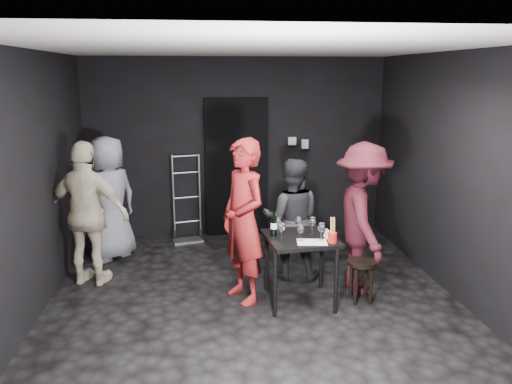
{
  "coord_description": "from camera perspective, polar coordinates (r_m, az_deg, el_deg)",
  "views": [
    {
      "loc": [
        -0.55,
        -5.02,
        2.45
      ],
      "look_at": [
        0.05,
        0.25,
        1.19
      ],
      "focal_mm": 35.0,
      "sensor_mm": 36.0,
      "label": 1
    }
  ],
  "objects": [
    {
      "name": "hand_truck",
      "position": [
        7.59,
        -7.82,
        -3.76
      ],
      "size": [
        0.43,
        0.36,
        1.3
      ],
      "rotation": [
        0.0,
        0.0,
        0.22
      ],
      "color": "#B2B2B7",
      "rests_on": "floor"
    },
    {
      "name": "man_maroon",
      "position": [
        5.71,
        12.16,
        -1.76
      ],
      "size": [
        0.67,
        1.32,
        1.98
      ],
      "primitive_type": "imported",
      "rotation": [
        0.0,
        0.0,
        1.51
      ],
      "color": "#390F18",
      "rests_on": "floor"
    },
    {
      "name": "woman_black",
      "position": [
        6.06,
        4.08,
        -3.18
      ],
      "size": [
        0.78,
        0.53,
        1.46
      ],
      "primitive_type": "imported",
      "rotation": [
        0.0,
        0.0,
        2.92
      ],
      "color": "#242429",
      "rests_on": "floor"
    },
    {
      "name": "reserved_card",
      "position": [
        5.36,
        8.09,
        -4.77
      ],
      "size": [
        0.08,
        0.12,
        0.09
      ],
      "primitive_type": null,
      "rotation": [
        0.0,
        0.0,
        0.07
      ],
      "color": "white",
      "rests_on": "tasting_table"
    },
    {
      "name": "doorway",
      "position": [
        7.61,
        -2.22,
        2.76
      ],
      "size": [
        0.95,
        0.1,
        2.1
      ],
      "primitive_type": "cube",
      "color": "black",
      "rests_on": "ground"
    },
    {
      "name": "wine_glass_b",
      "position": [
        5.44,
        2.53,
        -3.77
      ],
      "size": [
        0.08,
        0.08,
        0.2
      ],
      "primitive_type": null,
      "rotation": [
        0.0,
        0.0,
        0.09
      ],
      "color": "white",
      "rests_on": "tasting_table"
    },
    {
      "name": "wine_glass_f",
      "position": [
        5.44,
        6.45,
        -3.77
      ],
      "size": [
        0.08,
        0.08,
        0.21
      ],
      "primitive_type": null,
      "rotation": [
        0.0,
        0.0,
        0.05
      ],
      "color": "white",
      "rests_on": "tasting_table"
    },
    {
      "name": "wine_glass_a",
      "position": [
        5.23,
        2.89,
        -4.41
      ],
      "size": [
        0.1,
        0.1,
        0.21
      ],
      "primitive_type": null,
      "rotation": [
        0.0,
        0.0,
        0.29
      ],
      "color": "white",
      "rests_on": "tasting_table"
    },
    {
      "name": "wall_left",
      "position": [
        5.41,
        -24.62,
        0.4
      ],
      "size": [
        0.04,
        5.0,
        2.7
      ],
      "primitive_type": "cube",
      "color": "black",
      "rests_on": "ground"
    },
    {
      "name": "wall_right",
      "position": [
        5.85,
        22.26,
        1.52
      ],
      "size": [
        0.04,
        5.0,
        2.7
      ],
      "primitive_type": "cube",
      "color": "black",
      "rests_on": "ground"
    },
    {
      "name": "wine_glass_d",
      "position": [
        5.23,
        5.14,
        -4.57
      ],
      "size": [
        0.09,
        0.09,
        0.19
      ],
      "primitive_type": null,
      "rotation": [
        0.0,
        0.0,
        -0.31
      ],
      "color": "white",
      "rests_on": "tasting_table"
    },
    {
      "name": "bystander_grey",
      "position": [
        6.9,
        -16.47,
        0.03
      ],
      "size": [
        1.0,
        0.98,
        1.85
      ],
      "primitive_type": "imported",
      "rotation": [
        0.0,
        0.0,
        3.9
      ],
      "color": "gray",
      "rests_on": "floor"
    },
    {
      "name": "ceiling",
      "position": [
        5.05,
        -0.23,
        16.19
      ],
      "size": [
        4.5,
        5.0,
        0.02
      ],
      "primitive_type": "cube",
      "color": "silver",
      "rests_on": "ground"
    },
    {
      "name": "tasting_mat",
      "position": [
        5.22,
        6.42,
        -5.71
      ],
      "size": [
        0.33,
        0.24,
        0.0
      ],
      "primitive_type": "cube",
      "rotation": [
        0.0,
        0.0,
        -0.14
      ],
      "color": "white",
      "rests_on": "tasting_table"
    },
    {
      "name": "floor",
      "position": [
        5.61,
        -0.21,
        -12.52
      ],
      "size": [
        4.5,
        5.0,
        0.02
      ],
      "primitive_type": "cube",
      "color": "black",
      "rests_on": "ground"
    },
    {
      "name": "wallbox_lower",
      "position": [
        7.71,
        5.59,
        5.48
      ],
      "size": [
        0.1,
        0.06,
        0.14
      ],
      "primitive_type": "cube",
      "color": "#B7B7B2",
      "rests_on": "wall_back"
    },
    {
      "name": "bystander_cream",
      "position": [
        6.1,
        -18.73,
        -1.3
      ],
      "size": [
        1.26,
        0.87,
        1.96
      ],
      "primitive_type": "imported",
      "rotation": [
        0.0,
        0.0,
        2.83
      ],
      "color": "beige",
      "rests_on": "floor"
    },
    {
      "name": "wine_bottle",
      "position": [
        5.36,
        2.05,
        -3.88
      ],
      "size": [
        0.07,
        0.07,
        0.29
      ],
      "rotation": [
        0.0,
        0.0,
        0.17
      ],
      "color": "black",
      "rests_on": "tasting_table"
    },
    {
      "name": "wine_glass_e",
      "position": [
        5.26,
        7.48,
        -4.43
      ],
      "size": [
        0.1,
        0.1,
        0.21
      ],
      "primitive_type": null,
      "rotation": [
        0.0,
        0.0,
        -0.33
      ],
      "color": "white",
      "rests_on": "tasting_table"
    },
    {
      "name": "tasting_table",
      "position": [
        5.42,
        5.08,
        -6.09
      ],
      "size": [
        0.72,
        0.72,
        0.75
      ],
      "rotation": [
        0.0,
        0.0,
        0.12
      ],
      "color": "black",
      "rests_on": "floor"
    },
    {
      "name": "wallbox_upper",
      "position": [
        7.66,
        4.13,
        5.84
      ],
      "size": [
        0.12,
        0.06,
        0.12
      ],
      "primitive_type": "cube",
      "color": "#B7B7B2",
      "rests_on": "wall_back"
    },
    {
      "name": "stool",
      "position": [
        5.62,
        11.96,
        -8.71
      ],
      "size": [
        0.32,
        0.32,
        0.47
      ],
      "rotation": [
        0.0,
        0.0,
        0.28
      ],
      "color": "black",
      "rests_on": "floor"
    },
    {
      "name": "breadstick_cup",
      "position": [
        5.2,
        8.75,
        -4.36
      ],
      "size": [
        0.09,
        0.09,
        0.29
      ],
      "rotation": [
        0.0,
        0.0,
        -0.27
      ],
      "color": "red",
      "rests_on": "tasting_table"
    },
    {
      "name": "server_red",
      "position": [
        5.34,
        -1.44,
        -1.52
      ],
      "size": [
        0.81,
        0.94,
        2.16
      ],
      "primitive_type": "imported",
      "rotation": [
        0.0,
        0.0,
        -1.11
      ],
      "color": "#A41F21",
      "rests_on": "floor"
    },
    {
      "name": "wall_back",
      "position": [
        7.62,
        -2.27,
        5.06
      ],
      "size": [
        4.5,
        0.04,
        2.7
      ],
      "primitive_type": "cube",
      "color": "black",
      "rests_on": "ground"
    },
    {
      "name": "wine_glass_c",
      "position": [
        5.48,
        4.87,
        -3.7
      ],
      "size": [
        0.08,
        0.08,
        0.2
      ],
      "primitive_type": null,
      "rotation": [
        0.0,
        0.0,
        0.01
      ],
      "color": "white",
      "rests_on": "tasting_table"
    },
    {
      "name": "wall_front",
      "position": [
        2.8,
        5.42,
        -9.85
      ],
      "size": [
        4.5,
        0.04,
        2.7
      ],
      "primitive_type": "cube",
      "color": "black",
      "rests_on": "ground"
    }
  ]
}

